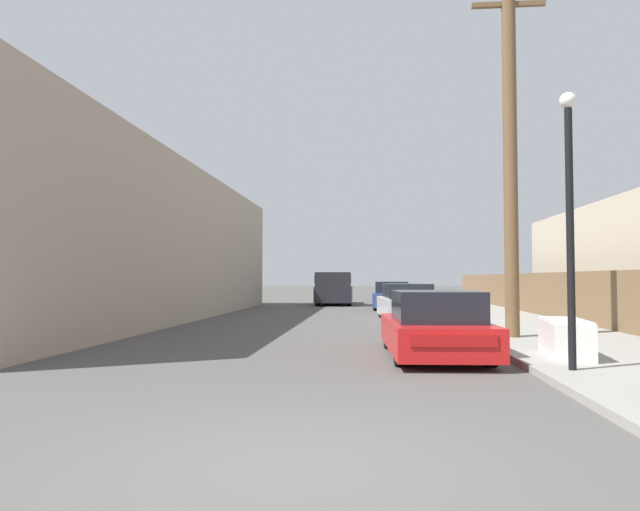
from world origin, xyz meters
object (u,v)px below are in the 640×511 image
at_px(parked_sports_car_red, 434,327).
at_px(car_parked_far, 392,296).
at_px(utility_pole, 510,147).
at_px(street_lamp, 570,206).
at_px(car_parked_mid, 407,303).
at_px(discarded_fridge, 565,338).
at_px(pickup_truck, 334,289).

height_order(parked_sports_car_red, car_parked_far, car_parked_far).
relative_size(car_parked_far, utility_pole, 0.45).
height_order(parked_sports_car_red, utility_pole, utility_pole).
bearing_deg(street_lamp, parked_sports_car_red, 131.29).
relative_size(car_parked_mid, utility_pole, 0.49).
bearing_deg(street_lamp, car_parked_far, 95.96).
xyz_separation_m(parked_sports_car_red, utility_pole, (2.21, 2.93, 4.21)).
bearing_deg(car_parked_mid, parked_sports_car_red, -94.71).
bearing_deg(car_parked_mid, street_lamp, -85.80).
relative_size(car_parked_mid, car_parked_far, 1.09).
bearing_deg(utility_pole, discarded_fridge, -88.65).
relative_size(discarded_fridge, car_parked_far, 0.43).
height_order(pickup_truck, utility_pole, utility_pole).
relative_size(parked_sports_car_red, car_parked_mid, 0.94).
bearing_deg(car_parked_mid, car_parked_far, 87.87).
distance_m(car_parked_far, street_lamp, 19.78).
bearing_deg(pickup_truck, parked_sports_car_red, 97.47).
relative_size(parked_sports_car_red, car_parked_far, 1.02).
distance_m(car_parked_far, pickup_truck, 5.40).
bearing_deg(parked_sports_car_red, utility_pole, 50.32).
distance_m(pickup_truck, street_lamp, 24.56).
distance_m(parked_sports_car_red, car_parked_far, 17.42).
bearing_deg(street_lamp, utility_pole, 86.32).
relative_size(discarded_fridge, car_parked_mid, 0.40).
relative_size(parked_sports_car_red, utility_pole, 0.46).
relative_size(discarded_fridge, utility_pole, 0.19).
xyz_separation_m(parked_sports_car_red, car_parked_mid, (0.10, 10.05, 0.04)).
xyz_separation_m(parked_sports_car_red, pickup_truck, (-3.32, 21.79, 0.34)).
bearing_deg(car_parked_mid, utility_pole, -77.61).
xyz_separation_m(discarded_fridge, utility_pole, (-0.08, 3.53, 4.35)).
bearing_deg(pickup_truck, discarded_fridge, 102.89).
relative_size(discarded_fridge, street_lamp, 0.41).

